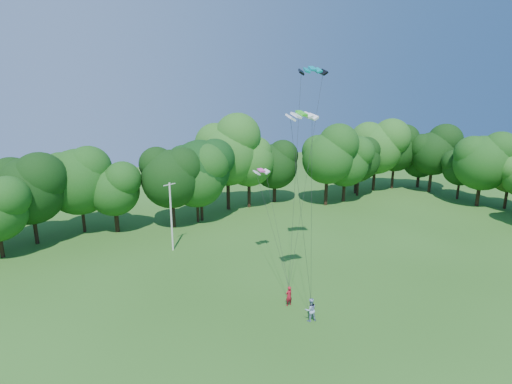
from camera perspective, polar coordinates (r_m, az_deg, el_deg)
utility_pole at (r=45.59m, az=-12.02°, el=-3.40°), size 1.51×0.63×7.89m
kite_flyer_left at (r=34.91m, az=4.71°, el=-14.58°), size 0.67×0.47×1.76m
kite_flyer_right at (r=33.03m, az=7.80°, el=-16.32°), size 1.08×0.92×1.93m
kite_teal at (r=37.46m, az=8.04°, el=17.07°), size 2.76×1.91×0.51m
kite_green at (r=30.33m, az=6.54°, el=11.11°), size 2.42×1.21×0.40m
kite_pink at (r=39.17m, az=0.77°, el=3.13°), size 1.62×0.82×0.29m
tree_back_center at (r=54.54m, az=-7.98°, el=4.06°), size 8.89×8.89×12.94m
tree_back_east at (r=71.41m, az=14.29°, el=4.68°), size 6.83×6.83×9.94m
tree_flank_east at (r=71.16m, az=32.55°, el=2.46°), size 6.37×6.37×9.27m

